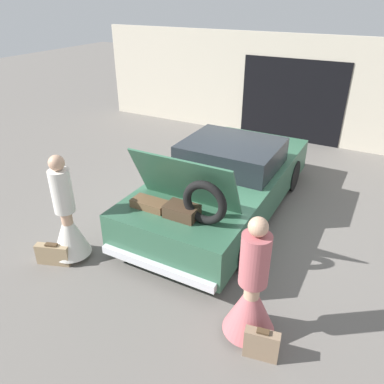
{
  "coord_description": "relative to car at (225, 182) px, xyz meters",
  "views": [
    {
      "loc": [
        2.44,
        -5.78,
        3.74
      ],
      "look_at": [
        0.0,
        -1.27,
        0.98
      ],
      "focal_mm": 35.0,
      "sensor_mm": 36.0,
      "label": 1
    }
  ],
  "objects": [
    {
      "name": "car",
      "position": [
        0.0,
        0.0,
        0.0
      ],
      "size": [
        2.01,
        4.72,
        1.7
      ],
      "color": "#336047",
      "rests_on": "ground_plane"
    },
    {
      "name": "person_left",
      "position": [
        -1.5,
        -2.49,
        0.03
      ],
      "size": [
        0.58,
        0.58,
        1.74
      ],
      "rotation": [
        0.0,
        0.0,
        -1.79
      ],
      "color": "tan",
      "rests_on": "ground_plane"
    },
    {
      "name": "person_right",
      "position": [
        1.49,
        -2.59,
        0.0
      ],
      "size": [
        0.64,
        0.64,
        1.68
      ],
      "rotation": [
        0.0,
        0.0,
        1.8
      ],
      "color": "tan",
      "rests_on": "ground_plane"
    },
    {
      "name": "ground_plane",
      "position": [
        -0.0,
        -0.0,
        -0.59
      ],
      "size": [
        40.0,
        40.0,
        0.0
      ],
      "primitive_type": "plane",
      "color": "slate"
    },
    {
      "name": "garage_wall_back",
      "position": [
        -0.0,
        4.48,
        0.8
      ],
      "size": [
        12.0,
        0.14,
        2.8
      ],
      "color": "beige",
      "rests_on": "ground_plane"
    },
    {
      "name": "suitcase_beside_right_person",
      "position": [
        1.74,
        -2.84,
        -0.4
      ],
      "size": [
        0.41,
        0.19,
        0.42
      ],
      "color": "#8C7259",
      "rests_on": "ground_plane"
    },
    {
      "name": "suitcase_beside_left_person",
      "position": [
        -1.63,
        -2.75,
        -0.42
      ],
      "size": [
        0.54,
        0.3,
        0.37
      ],
      "color": "#9E8460",
      "rests_on": "ground_plane"
    }
  ]
}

